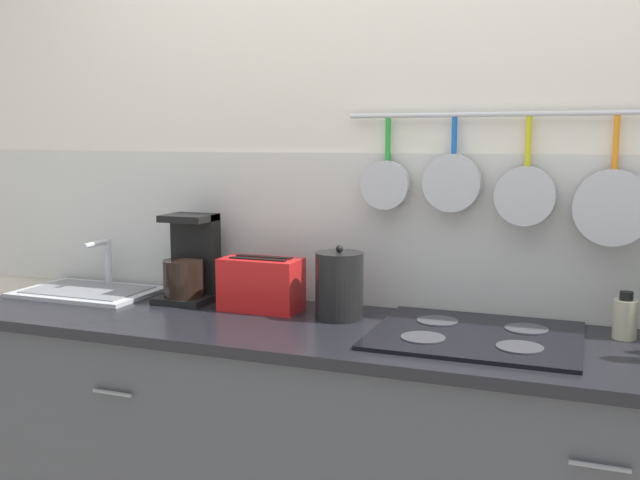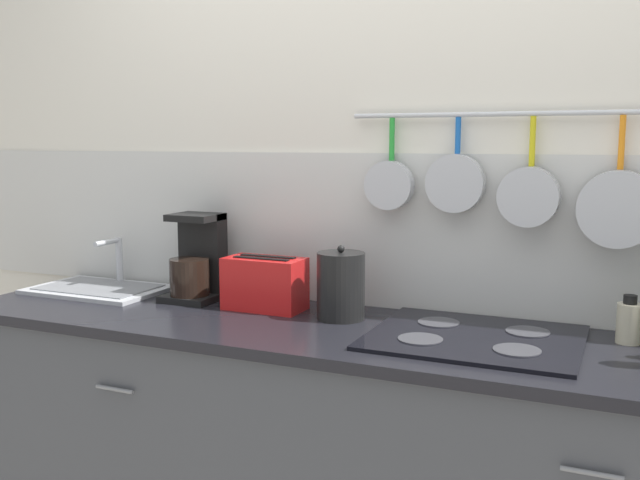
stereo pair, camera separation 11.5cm
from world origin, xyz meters
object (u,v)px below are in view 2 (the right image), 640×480
coffee_maker (197,264)px  kettle (341,286)px  toaster (265,283)px  bottle_vinegar (629,322)px

coffee_maker → kettle: bearing=-5.8°
coffee_maker → toaster: size_ratio=1.09×
coffee_maker → toaster: 0.31m
toaster → bottle_vinegar: size_ratio=2.05×
toaster → kettle: (0.29, -0.02, 0.02)m
toaster → kettle: bearing=-3.0°
coffee_maker → kettle: size_ratio=1.30×
toaster → kettle: size_ratio=1.19×
toaster → kettle: kettle is taller
bottle_vinegar → toaster: bearing=-177.2°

